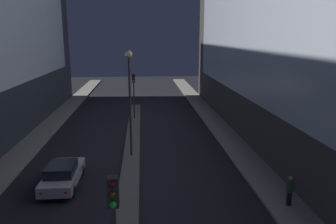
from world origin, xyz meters
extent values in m
cube|color=#4C4742|center=(12.22, 21.44, 10.98)|extent=(6.00, 42.87, 21.97)
cube|color=#66605B|center=(0.00, 18.49, 0.06)|extent=(1.19, 34.99, 0.12)
cube|color=#2D2D2D|center=(0.00, 3.82, 4.34)|extent=(0.32, 0.28, 0.90)
sphere|color=#4C0F0F|center=(0.00, 3.64, 4.64)|extent=(0.20, 0.20, 0.20)
sphere|color=#4C380A|center=(0.00, 3.64, 4.34)|extent=(0.20, 0.20, 0.20)
sphere|color=#1EEA4C|center=(0.00, 3.64, 4.04)|extent=(0.20, 0.20, 0.20)
cylinder|color=#383838|center=(0.00, 29.07, 2.01)|extent=(0.12, 0.12, 3.76)
cube|color=#2D2D2D|center=(0.00, 29.07, 4.34)|extent=(0.32, 0.28, 0.90)
sphere|color=#4C0F0F|center=(0.00, 28.89, 4.64)|extent=(0.20, 0.20, 0.20)
sphere|color=#4C380A|center=(0.00, 28.89, 4.34)|extent=(0.20, 0.20, 0.20)
sphere|color=#1EEA4C|center=(0.00, 28.89, 4.04)|extent=(0.20, 0.20, 0.20)
cylinder|color=#383838|center=(0.00, 17.93, 3.68)|extent=(0.16, 0.16, 7.10)
sphere|color=#F9EAB2|center=(0.00, 17.93, 7.38)|extent=(0.52, 0.52, 0.52)
cube|color=#B2B2B7|center=(-3.83, 13.48, 0.62)|extent=(1.81, 4.42, 0.60)
cube|color=black|center=(-3.83, 13.15, 1.20)|extent=(1.54, 1.99, 0.56)
cube|color=red|center=(-4.47, 11.27, 0.65)|extent=(0.14, 0.04, 0.10)
cube|color=red|center=(-3.20, 11.27, 0.65)|extent=(0.14, 0.04, 0.10)
cylinder|color=black|center=(-4.63, 14.86, 0.32)|extent=(0.22, 0.64, 0.64)
cylinder|color=black|center=(-3.04, 14.86, 0.32)|extent=(0.22, 0.64, 0.64)
cylinder|color=black|center=(-4.63, 12.11, 0.32)|extent=(0.22, 0.64, 0.64)
cylinder|color=black|center=(-3.04, 12.11, 0.32)|extent=(0.22, 0.64, 0.64)
cylinder|color=black|center=(8.24, 9.98, 0.53)|extent=(0.26, 0.26, 0.73)
cylinder|color=#33563D|center=(8.24, 9.98, 1.22)|extent=(0.35, 0.35, 0.65)
sphere|color=tan|center=(8.24, 9.98, 1.65)|extent=(0.21, 0.21, 0.21)
camera|label=1|loc=(0.87, -4.72, 8.62)|focal=35.00mm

